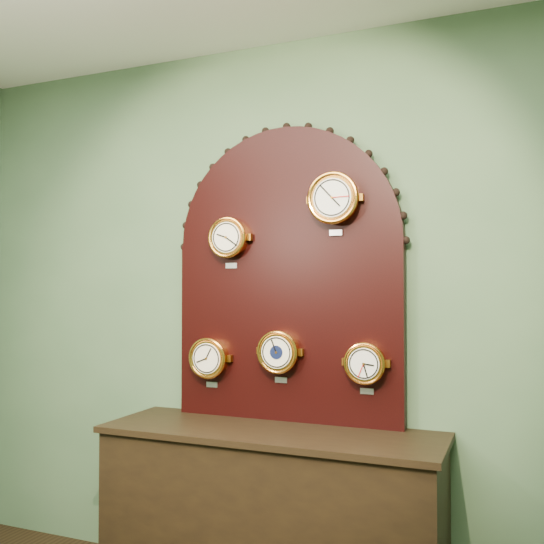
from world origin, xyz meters
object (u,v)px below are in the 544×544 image
at_px(display_board, 287,264).
at_px(roman_clock, 229,238).
at_px(barometer, 279,352).
at_px(shop_counter, 270,521).
at_px(arabic_clock, 334,198).
at_px(hygrometer, 209,358).
at_px(tide_clock, 365,363).

distance_m(display_board, roman_clock, 0.34).
height_order(display_board, barometer, display_board).
height_order(shop_counter, arabic_clock, arabic_clock).
bearing_deg(hygrometer, display_board, 9.15).
relative_size(display_board, arabic_clock, 4.98).
height_order(hygrometer, tide_clock, tide_clock).
bearing_deg(tide_clock, display_board, 171.15).
xyz_separation_m(display_board, roman_clock, (-0.30, -0.07, 0.14)).
height_order(display_board, hygrometer, display_board).
xyz_separation_m(shop_counter, hygrometer, (-0.41, 0.15, 0.73)).
xyz_separation_m(arabic_clock, barometer, (-0.29, 0.00, -0.76)).
distance_m(roman_clock, barometer, 0.65).
distance_m(barometer, tide_clock, 0.44).
relative_size(arabic_clock, hygrometer, 1.15).
xyz_separation_m(roman_clock, hygrometer, (-0.11, -0.00, -0.63)).
distance_m(roman_clock, arabic_clock, 0.60).
relative_size(hygrometer, barometer, 0.99).
relative_size(shop_counter, hygrometer, 5.99).
xyz_separation_m(shop_counter, arabic_clock, (0.27, 0.15, 1.54)).
relative_size(display_board, hygrometer, 5.73).
xyz_separation_m(shop_counter, barometer, (-0.02, 0.15, 0.78)).
bearing_deg(display_board, barometer, -105.31).
bearing_deg(barometer, display_board, 74.69).
bearing_deg(display_board, arabic_clock, -13.97).
bearing_deg(arabic_clock, tide_clock, 0.53).
height_order(roman_clock, arabic_clock, arabic_clock).
distance_m(arabic_clock, tide_clock, 0.81).
distance_m(shop_counter, barometer, 0.80).
bearing_deg(tide_clock, hygrometer, -179.97).
bearing_deg(display_board, hygrometer, -170.85).
xyz_separation_m(arabic_clock, tide_clock, (0.15, 0.00, -0.79)).
relative_size(arabic_clock, barometer, 1.14).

